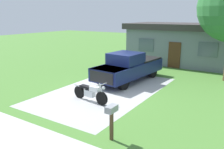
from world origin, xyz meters
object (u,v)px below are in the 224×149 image
at_px(neighbor_house, 184,43).
at_px(mailbox, 111,114).
at_px(pickup_truck, 129,66).
at_px(motorcycle, 90,92).

bearing_deg(neighbor_house, mailbox, -82.74).
xyz_separation_m(mailbox, neighbor_house, (-1.90, 14.93, 0.81)).
relative_size(pickup_truck, mailbox, 4.58).
relative_size(motorcycle, pickup_truck, 0.38).
xyz_separation_m(motorcycle, pickup_truck, (-0.22, 4.47, 0.48)).
height_order(motorcycle, pickup_truck, pickup_truck).
xyz_separation_m(pickup_truck, neighbor_house, (1.22, 7.89, 0.84)).
bearing_deg(neighbor_house, pickup_truck, -98.81).
height_order(motorcycle, neighbor_house, neighbor_house).
relative_size(motorcycle, mailbox, 1.75).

